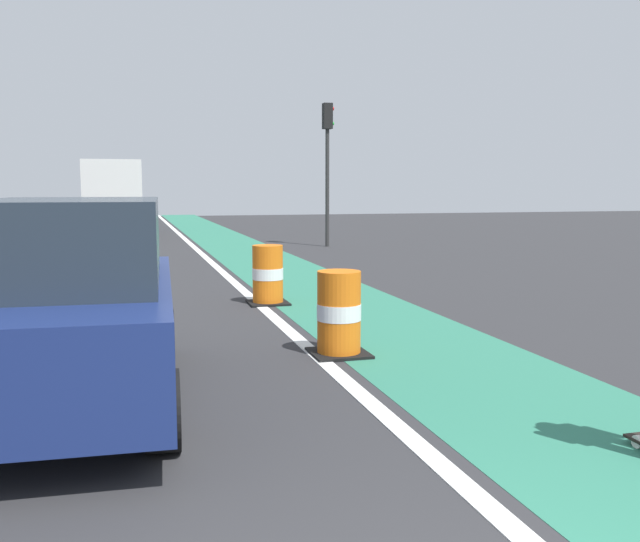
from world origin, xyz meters
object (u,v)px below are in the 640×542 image
(traffic_barrel_front, at_px, (339,314))
(delivery_truck_down_block, at_px, (113,194))
(parked_suv_nearest, at_px, (75,302))
(traffic_light_corner, at_px, (328,149))
(traffic_barrel_mid, at_px, (268,275))

(traffic_barrel_front, xyz_separation_m, delivery_truck_down_block, (-3.13, 23.72, 1.31))
(traffic_barrel_front, bearing_deg, delivery_truck_down_block, 97.51)
(delivery_truck_down_block, bearing_deg, parked_suv_nearest, -89.94)
(delivery_truck_down_block, bearing_deg, traffic_barrel_front, -82.49)
(traffic_barrel_front, height_order, traffic_light_corner, traffic_light_corner)
(traffic_barrel_mid, xyz_separation_m, delivery_truck_down_block, (-3.02, 19.63, 1.31))
(traffic_barrel_front, bearing_deg, traffic_barrel_mid, 91.55)
(parked_suv_nearest, height_order, traffic_barrel_mid, parked_suv_nearest)
(delivery_truck_down_block, distance_m, traffic_light_corner, 11.14)
(traffic_light_corner, bearing_deg, delivery_truck_down_block, 133.21)
(traffic_light_corner, bearing_deg, traffic_barrel_front, -105.72)
(traffic_barrel_mid, relative_size, traffic_light_corner, 0.21)
(delivery_truck_down_block, height_order, traffic_light_corner, traffic_light_corner)
(traffic_barrel_front, relative_size, traffic_light_corner, 0.21)
(traffic_light_corner, bearing_deg, parked_suv_nearest, -113.90)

